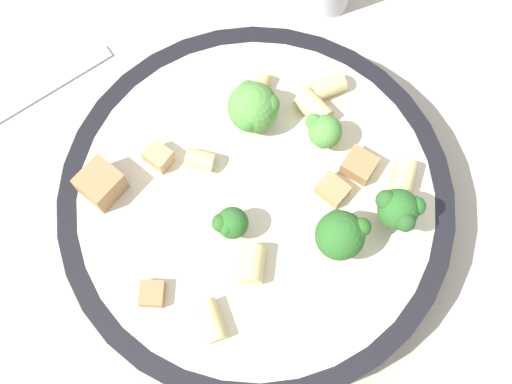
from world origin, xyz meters
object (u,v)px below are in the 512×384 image
at_px(rigatoni_4, 212,321).
at_px(rigatoni_6, 403,178).
at_px(rigatoni_2, 252,264).
at_px(chicken_chunk_2, 159,157).
at_px(broccoli_floret_0, 341,234).
at_px(chicken_chunk_4, 152,294).
at_px(broccoli_floret_2, 230,223).
at_px(broccoli_floret_3, 324,131).
at_px(chicken_chunk_1, 333,190).
at_px(chicken_chunk_0, 359,165).
at_px(pasta_bowl, 256,204).
at_px(rigatoni_0, 323,84).
at_px(chicken_chunk_3, 101,184).
at_px(broccoli_floret_4, 399,210).
at_px(rigatoni_1, 316,109).
at_px(broccoli_floret_1, 253,107).
at_px(rigatoni_3, 202,158).
at_px(rigatoni_5, 258,87).

relative_size(rigatoni_4, rigatoni_6, 1.14).
relative_size(rigatoni_2, chicken_chunk_2, 1.37).
relative_size(broccoli_floret_0, chicken_chunk_2, 2.28).
relative_size(chicken_chunk_2, chicken_chunk_4, 1.06).
bearing_deg(broccoli_floret_2, rigatoni_6, 139.15).
bearing_deg(broccoli_floret_3, chicken_chunk_1, 41.08).
height_order(broccoli_floret_3, rigatoni_2, broccoli_floret_3).
height_order(chicken_chunk_0, chicken_chunk_4, chicken_chunk_0).
xyz_separation_m(pasta_bowl, broccoli_floret_3, (-0.06, 0.02, 0.04)).
bearing_deg(pasta_bowl, rigatoni_0, -177.69).
height_order(rigatoni_2, rigatoni_6, same).
distance_m(pasta_bowl, rigatoni_2, 0.06).
bearing_deg(pasta_bowl, broccoli_floret_0, 91.13).
relative_size(broccoli_floret_2, chicken_chunk_2, 1.61).
bearing_deg(chicken_chunk_0, chicken_chunk_3, -52.43).
bearing_deg(broccoli_floret_4, rigatoni_1, -115.89).
bearing_deg(chicken_chunk_0, broccoli_floret_0, 15.08).
height_order(broccoli_floret_1, broccoli_floret_3, broccoli_floret_1).
bearing_deg(rigatoni_4, chicken_chunk_2, -128.11).
bearing_deg(chicken_chunk_0, rigatoni_0, -127.43).
height_order(rigatoni_1, chicken_chunk_2, rigatoni_1).
xyz_separation_m(rigatoni_2, chicken_chunk_4, (0.05, -0.05, -0.00)).
relative_size(rigatoni_3, rigatoni_5, 0.99).
bearing_deg(broccoli_floret_4, rigatoni_3, -75.89).
bearing_deg(rigatoni_6, rigatoni_2, -27.39).
relative_size(broccoli_floret_3, rigatoni_1, 1.23).
xyz_separation_m(rigatoni_6, chicken_chunk_3, (0.12, -0.18, 0.00)).
xyz_separation_m(broccoli_floret_4, rigatoni_4, (0.13, -0.07, -0.02)).
relative_size(rigatoni_0, rigatoni_2, 1.03).
xyz_separation_m(broccoli_floret_3, rigatoni_3, (0.06, -0.07, -0.01)).
bearing_deg(broccoli_floret_3, rigatoni_4, 1.96).
xyz_separation_m(broccoli_floret_0, rigatoni_5, (-0.07, -0.11, -0.02)).
distance_m(broccoli_floret_2, chicken_chunk_0, 0.10).
distance_m(broccoli_floret_3, chicken_chunk_1, 0.04).
relative_size(broccoli_floret_4, rigatoni_0, 1.53).
xyz_separation_m(broccoli_floret_2, broccoli_floret_4, (-0.07, 0.09, 0.01)).
bearing_deg(broccoli_floret_0, rigatoni_0, -144.62).
xyz_separation_m(rigatoni_0, chicken_chunk_2, (0.12, -0.07, 0.00)).
xyz_separation_m(rigatoni_3, chicken_chunk_3, (0.06, -0.05, 0.00)).
bearing_deg(broccoli_floret_1, broccoli_floret_3, 103.18).
relative_size(broccoli_floret_2, rigatoni_0, 1.15).
height_order(rigatoni_3, rigatoni_4, same).
distance_m(broccoli_floret_2, chicken_chunk_3, 0.10).
relative_size(broccoli_floret_2, rigatoni_2, 1.18).
height_order(rigatoni_5, chicken_chunk_4, rigatoni_5).
xyz_separation_m(pasta_bowl, chicken_chunk_1, (-0.03, 0.04, 0.02)).
distance_m(pasta_bowl, chicken_chunk_3, 0.11).
distance_m(chicken_chunk_1, chicken_chunk_3, 0.16).
height_order(rigatoni_4, rigatoni_5, same).
relative_size(pasta_bowl, rigatoni_0, 11.25).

